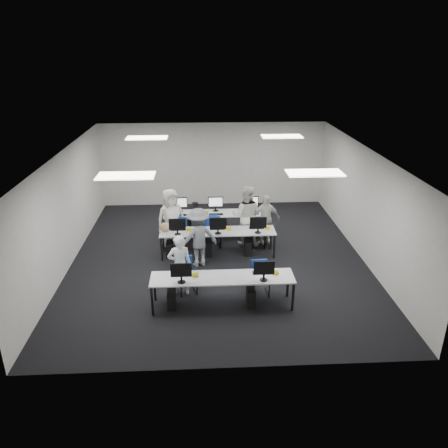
{
  "coord_description": "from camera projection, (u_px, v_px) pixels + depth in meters",
  "views": [
    {
      "loc": [
        -0.42,
        -10.92,
        5.53
      ],
      "look_at": [
        0.17,
        0.04,
        1.0
      ],
      "focal_mm": 35.0,
      "sensor_mm": 36.0,
      "label": 1
    }
  ],
  "objects": [
    {
      "name": "equipment_front",
      "position": [
        214.0,
        292.0,
        9.83
      ],
      "size": [
        2.51,
        0.41,
        1.19
      ],
      "color": "#0C42A2",
      "rests_on": "desk_front"
    },
    {
      "name": "chair_6",
      "position": [
        213.0,
        233.0,
        13.11
      ],
      "size": [
        0.44,
        0.48,
        0.89
      ],
      "rotation": [
        0.0,
        0.0,
        0.02
      ],
      "color": "navy",
      "rests_on": "ground"
    },
    {
      "name": "chair_1",
      "position": [
        260.0,
        284.0,
        10.36
      ],
      "size": [
        0.43,
        0.47,
        0.82
      ],
      "rotation": [
        0.0,
        0.0,
        0.07
      ],
      "color": "navy",
      "rests_on": "ground"
    },
    {
      "name": "desk_back",
      "position": [
        216.0,
        214.0,
        13.42
      ],
      "size": [
        3.2,
        0.7,
        0.73
      ],
      "color": "#AAACAF",
      "rests_on": "ground"
    },
    {
      "name": "student_2",
      "position": [
        171.0,
        218.0,
        12.61
      ],
      "size": [
        1.01,
        0.86,
        1.74
      ],
      "primitive_type": "imported",
      "rotation": [
        0.0,
        0.0,
        0.43
      ],
      "color": "white",
      "rests_on": "ground"
    },
    {
      "name": "equipment_mid",
      "position": [
        211.0,
        244.0,
        12.23
      ],
      "size": [
        2.91,
        0.41,
        1.19
      ],
      "color": "white",
      "rests_on": "desk_mid"
    },
    {
      "name": "chair_2",
      "position": [
        179.0,
        239.0,
        12.64
      ],
      "size": [
        0.54,
        0.57,
        0.93
      ],
      "rotation": [
        0.0,
        0.0,
        -0.2
      ],
      "color": "navy",
      "rests_on": "ground"
    },
    {
      "name": "chair_7",
      "position": [
        250.0,
        234.0,
        13.11
      ],
      "size": [
        0.51,
        0.53,
        0.82
      ],
      "rotation": [
        0.0,
        0.0,
        0.29
      ],
      "color": "navy",
      "rests_on": "ground"
    },
    {
      "name": "chair_4",
      "position": [
        259.0,
        237.0,
        12.86
      ],
      "size": [
        0.5,
        0.53,
        0.83
      ],
      "rotation": [
        0.0,
        0.0,
        -0.24
      ],
      "color": "navy",
      "rests_on": "ground"
    },
    {
      "name": "handbag",
      "position": [
        165.0,
        227.0,
        12.04
      ],
      "size": [
        0.32,
        0.2,
        0.26
      ],
      "primitive_type": "ellipsoid",
      "rotation": [
        0.0,
        0.0,
        -0.0
      ],
      "color": "#A68355",
      "rests_on": "desk_mid"
    },
    {
      "name": "chair_3",
      "position": [
        212.0,
        237.0,
        12.84
      ],
      "size": [
        0.53,
        0.56,
        0.89
      ],
      "rotation": [
        0.0,
        0.0,
        0.23
      ],
      "color": "navy",
      "rests_on": "ground"
    },
    {
      "name": "student_3",
      "position": [
        265.0,
        219.0,
        12.87
      ],
      "size": [
        0.93,
        0.51,
        1.5
      ],
      "primitive_type": "imported",
      "rotation": [
        0.0,
        0.0,
        0.17
      ],
      "color": "white",
      "rests_on": "ground"
    },
    {
      "name": "desk_mid",
      "position": [
        218.0,
        233.0,
        12.13
      ],
      "size": [
        3.2,
        0.7,
        0.73
      ],
      "color": "#AAACAF",
      "rests_on": "ground"
    },
    {
      "name": "room",
      "position": [
        218.0,
        207.0,
        11.63
      ],
      "size": [
        9.0,
        9.02,
        3.0
      ],
      "color": "black",
      "rests_on": "ground"
    },
    {
      "name": "chair_0",
      "position": [
        187.0,
        281.0,
        10.44
      ],
      "size": [
        0.53,
        0.56,
        0.86
      ],
      "rotation": [
        0.0,
        0.0,
        0.28
      ],
      "color": "navy",
      "rests_on": "ground"
    },
    {
      "name": "dslr_camera",
      "position": [
        195.0,
        204.0,
        11.32
      ],
      "size": [
        0.2,
        0.22,
        0.1
      ],
      "primitive_type": "cube",
      "rotation": [
        0.0,
        0.0,
        3.51
      ],
      "color": "black",
      "rests_on": "photographer"
    },
    {
      "name": "student_0",
      "position": [
        180.0,
        265.0,
        10.15
      ],
      "size": [
        0.6,
        0.43,
        1.53
      ],
      "primitive_type": "imported",
      "rotation": [
        0.0,
        0.0,
        3.27
      ],
      "color": "white",
      "rests_on": "ground"
    },
    {
      "name": "desk_front",
      "position": [
        222.0,
        279.0,
        9.73
      ],
      "size": [
        3.2,
        0.7,
        0.73
      ],
      "color": "#AAACAF",
      "rests_on": "ground"
    },
    {
      "name": "chair_5",
      "position": [
        182.0,
        234.0,
        13.06
      ],
      "size": [
        0.43,
        0.47,
        0.84
      ],
      "rotation": [
        0.0,
        0.0,
        -0.05
      ],
      "color": "navy",
      "rests_on": "ground"
    },
    {
      "name": "photographer",
      "position": [
        198.0,
        237.0,
        11.5
      ],
      "size": [
        1.2,
        0.94,
        1.63
      ],
      "primitive_type": "imported",
      "rotation": [
        0.0,
        0.0,
        3.51
      ],
      "color": "slate",
      "rests_on": "ground"
    },
    {
      "name": "equipment_back",
      "position": [
        222.0,
        224.0,
        13.57
      ],
      "size": [
        2.91,
        0.41,
        1.19
      ],
      "color": "white",
      "rests_on": "desk_back"
    },
    {
      "name": "ceiling_panels",
      "position": [
        218.0,
        153.0,
        11.07
      ],
      "size": [
        5.2,
        4.6,
        0.02
      ],
      "color": "white",
      "rests_on": "room"
    },
    {
      "name": "student_1",
      "position": [
        246.0,
        216.0,
        12.72
      ],
      "size": [
        1.0,
        0.85,
        1.81
      ],
      "primitive_type": "imported",
      "rotation": [
        0.0,
        0.0,
        2.94
      ],
      "color": "white",
      "rests_on": "ground"
    }
  ]
}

